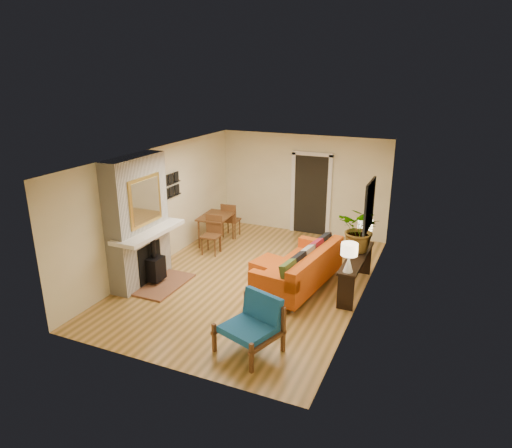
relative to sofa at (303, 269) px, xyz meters
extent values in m
plane|color=tan|center=(-1.08, -0.05, -0.39)|extent=(6.50, 6.50, 0.00)
plane|color=white|center=(-1.08, -0.05, 2.21)|extent=(6.50, 6.50, 0.00)
plane|color=#FDF2C6|center=(-1.08, 3.20, 0.91)|extent=(4.50, 0.00, 4.50)
plane|color=#FDF2C6|center=(-1.08, -3.30, 0.91)|extent=(4.50, 0.00, 4.50)
plane|color=#FDF2C6|center=(-3.33, -0.05, 0.91)|extent=(0.00, 6.50, 6.50)
plane|color=#FDF2C6|center=(1.17, -0.05, 0.91)|extent=(0.00, 6.50, 6.50)
cube|color=black|center=(-0.83, 3.17, 0.66)|extent=(0.88, 0.06, 2.10)
cube|color=white|center=(-1.32, 3.16, 0.66)|extent=(0.10, 0.08, 2.18)
cube|color=white|center=(-0.34, 3.16, 0.66)|extent=(0.10, 0.08, 2.18)
cube|color=white|center=(-0.83, 3.16, 1.74)|extent=(1.08, 0.08, 0.10)
cube|color=black|center=(1.14, 0.35, 1.36)|extent=(0.04, 0.85, 0.95)
cube|color=slate|center=(1.11, 0.35, 1.36)|extent=(0.01, 0.70, 0.80)
cube|color=black|center=(-3.29, 0.30, 1.03)|extent=(0.06, 0.95, 0.02)
cube|color=black|center=(-3.29, 0.30, 1.33)|extent=(0.06, 0.95, 0.02)
cube|color=white|center=(-3.12, -1.05, 1.47)|extent=(0.42, 1.50, 1.48)
cube|color=white|center=(-3.12, -1.05, 0.17)|extent=(0.42, 1.50, 1.12)
cube|color=white|center=(-2.87, -1.05, 0.73)|extent=(0.60, 1.68, 0.08)
cube|color=black|center=(-2.91, -1.05, 0.06)|extent=(0.03, 0.72, 0.78)
cube|color=brown|center=(-2.61, -1.05, -0.37)|extent=(0.75, 1.30, 0.04)
cube|color=black|center=(-2.79, -1.05, -0.05)|extent=(0.30, 0.36, 0.48)
cylinder|color=black|center=(-2.79, -1.05, 0.39)|extent=(0.10, 0.10, 0.40)
cube|color=gold|center=(-2.90, -1.05, 1.36)|extent=(0.04, 0.95, 0.95)
cube|color=silver|center=(-2.88, -1.05, 1.36)|extent=(0.01, 0.82, 0.82)
cylinder|color=silver|center=(-0.60, -0.93, -0.34)|extent=(0.05, 0.05, 0.11)
cylinder|color=silver|center=(0.15, -1.03, -0.34)|extent=(0.05, 0.05, 0.11)
cylinder|color=silver|center=(-0.33, 1.06, -0.34)|extent=(0.05, 0.05, 0.11)
cylinder|color=silver|center=(0.42, 0.96, -0.34)|extent=(0.05, 0.05, 0.11)
cube|color=#D75E14|center=(-0.09, 0.01, -0.12)|extent=(1.27, 2.38, 0.32)
cube|color=#D75E14|center=(0.29, -0.04, 0.23)|extent=(0.52, 2.28, 0.38)
cube|color=#D75E14|center=(-0.23, -1.02, 0.15)|extent=(0.99, 0.32, 0.22)
cube|color=#D75E14|center=(0.05, 1.04, 0.15)|extent=(0.99, 0.32, 0.22)
cube|color=#3F5725|center=(0.02, -0.87, 0.28)|extent=(0.27, 0.46, 0.45)
cube|color=black|center=(0.08, -0.45, 0.28)|extent=(0.27, 0.46, 0.45)
cube|color=gray|center=(0.14, -0.02, 0.28)|extent=(0.27, 0.46, 0.45)
cube|color=maroon|center=(0.19, 0.36, 0.28)|extent=(0.27, 0.46, 0.45)
cube|color=black|center=(0.25, 0.79, 0.28)|extent=(0.27, 0.46, 0.45)
cylinder|color=silver|center=(-1.11, 0.04, -0.37)|extent=(0.04, 0.04, 0.05)
cylinder|color=silver|center=(-0.57, -0.09, -0.37)|extent=(0.04, 0.04, 0.05)
cylinder|color=silver|center=(-0.98, 0.58, -0.37)|extent=(0.04, 0.04, 0.05)
cylinder|color=silver|center=(-0.44, 0.44, -0.37)|extent=(0.04, 0.04, 0.05)
cube|color=#D75E14|center=(-0.77, 0.24, -0.19)|extent=(0.83, 0.83, 0.29)
cube|color=brown|center=(-0.45, -2.30, -0.07)|extent=(0.31, 0.79, 0.05)
cube|color=brown|center=(-0.56, -2.64, -0.15)|extent=(0.07, 0.07, 0.48)
cube|color=brown|center=(-0.33, -1.96, -0.01)|extent=(0.07, 0.07, 0.76)
cube|color=brown|center=(0.29, -2.56, -0.07)|extent=(0.31, 0.79, 0.05)
cube|color=brown|center=(0.18, -2.90, -0.15)|extent=(0.07, 0.07, 0.48)
cube|color=brown|center=(0.41, -2.21, -0.01)|extent=(0.07, 0.07, 0.76)
cube|color=blue|center=(-0.08, -2.43, 0.00)|extent=(0.90, 0.87, 0.11)
cube|color=blue|center=(0.03, -2.12, 0.26)|extent=(0.74, 0.40, 0.45)
cube|color=brown|center=(-2.73, 1.46, 0.33)|extent=(0.76, 1.03, 0.04)
cylinder|color=brown|center=(-2.97, 1.02, -0.04)|extent=(0.05, 0.05, 0.71)
cylinder|color=brown|center=(-2.42, 1.06, -0.04)|extent=(0.05, 0.05, 0.71)
cylinder|color=brown|center=(-3.04, 1.86, -0.04)|extent=(0.05, 0.05, 0.71)
cylinder|color=brown|center=(-2.49, 1.90, -0.04)|extent=(0.05, 0.05, 0.71)
cube|color=brown|center=(-2.53, 0.83, 0.05)|extent=(0.44, 0.44, 0.04)
cube|color=brown|center=(-2.55, 1.03, 0.29)|extent=(0.41, 0.07, 0.45)
cylinder|color=brown|center=(-2.69, 0.65, -0.18)|extent=(0.03, 0.03, 0.43)
cylinder|color=brown|center=(-2.35, 0.68, -0.18)|extent=(0.03, 0.03, 0.43)
cylinder|color=brown|center=(-2.71, 0.99, -0.18)|extent=(0.03, 0.03, 0.43)
cylinder|color=brown|center=(-2.38, 1.01, -0.18)|extent=(0.03, 0.03, 0.43)
cube|color=brown|center=(-2.64, 2.11, 0.05)|extent=(0.44, 0.44, 0.04)
cube|color=brown|center=(-2.62, 1.91, 0.29)|extent=(0.41, 0.07, 0.45)
cylinder|color=brown|center=(-2.79, 1.93, -0.18)|extent=(0.03, 0.03, 0.43)
cylinder|color=brown|center=(-2.46, 1.95, -0.18)|extent=(0.03, 0.03, 0.43)
cylinder|color=brown|center=(-2.82, 2.26, -0.18)|extent=(0.03, 0.03, 0.43)
cylinder|color=brown|center=(-2.48, 2.29, -0.18)|extent=(0.03, 0.03, 0.43)
cube|color=black|center=(0.99, 0.30, 0.31)|extent=(0.34, 1.85, 0.05)
cube|color=black|center=(0.99, -0.55, -0.05)|extent=(0.30, 0.04, 0.68)
cube|color=black|center=(0.99, 1.15, -0.05)|extent=(0.30, 0.04, 0.68)
cone|color=white|center=(0.99, -0.47, 0.48)|extent=(0.18, 0.18, 0.30)
cylinder|color=white|center=(0.99, -0.47, 0.66)|extent=(0.03, 0.03, 0.06)
cylinder|color=#FFEABF|center=(0.99, -0.47, 0.76)|extent=(0.30, 0.30, 0.22)
cone|color=white|center=(0.99, 0.99, 0.48)|extent=(0.18, 0.18, 0.30)
cylinder|color=white|center=(0.99, 0.99, 0.66)|extent=(0.03, 0.03, 0.06)
cylinder|color=#FFEABF|center=(0.99, 0.99, 0.76)|extent=(0.30, 0.30, 0.22)
imported|color=#1E5919|center=(0.98, 0.58, 0.80)|extent=(0.98, 0.90, 0.93)
camera|label=1|loc=(2.46, -7.96, 3.76)|focal=32.00mm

